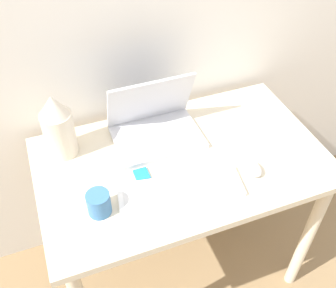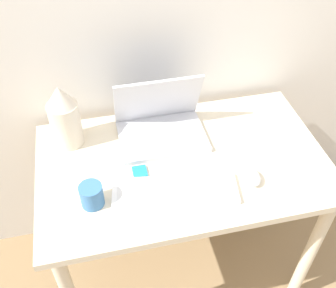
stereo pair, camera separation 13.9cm
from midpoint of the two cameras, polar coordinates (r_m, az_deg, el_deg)
desk at (r=1.56m, az=-0.56°, el=-5.29°), size 1.08×0.65×0.77m
laptop at (r=1.54m, az=-4.53°, el=2.75°), size 0.34×0.25×0.25m
keyboard at (r=1.36m, az=-1.11°, el=-6.85°), size 0.45×0.20×0.02m
mouse at (r=1.43m, az=9.53°, el=-3.59°), size 0.05×0.09×0.04m
vase at (r=1.49m, az=-18.30°, el=2.34°), size 0.11×0.11×0.26m
mp3_player at (r=1.42m, az=-6.65°, el=-4.58°), size 0.05×0.06×0.01m
mug at (r=1.31m, az=-13.04°, el=-8.54°), size 0.08×0.08×0.08m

